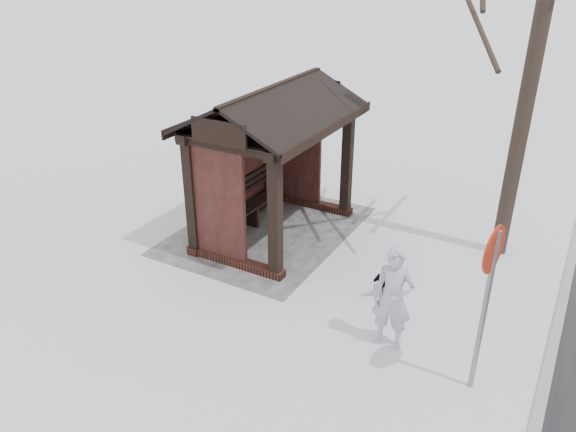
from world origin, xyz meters
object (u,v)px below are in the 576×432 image
object	(u,v)px
bus_shelter	(267,132)
dog	(384,279)
pedestrian	(393,298)
road_sign	(489,277)

from	to	relation	value
bus_shelter	dog	size ratio (longest dim) A/B	5.93
pedestrian	bus_shelter	bearing A→B (deg)	140.73
bus_shelter	pedestrian	distance (m)	4.35
bus_shelter	pedestrian	xyz separation A→B (m)	(2.24, 3.48, -1.35)
dog	road_sign	world-z (taller)	road_sign
pedestrian	road_sign	world-z (taller)	road_sign
bus_shelter	dog	bearing A→B (deg)	71.53
pedestrian	dog	size ratio (longest dim) A/B	2.70
pedestrian	road_sign	bearing A→B (deg)	-19.75
pedestrian	road_sign	distance (m)	1.61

